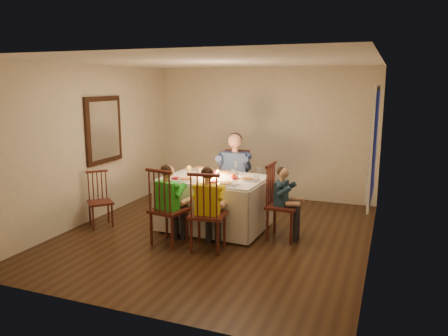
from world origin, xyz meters
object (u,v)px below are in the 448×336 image
at_px(chair_near_left, 170,243).
at_px(adult, 234,214).
at_px(child_green, 170,243).
at_px(chair_extra, 102,226).
at_px(child_teal, 282,238).
at_px(serving_bowl, 199,169).
at_px(chair_near_right, 208,249).
at_px(chair_end, 282,238).
at_px(dining_table, 215,192).
at_px(child_yellow, 208,249).
at_px(chair_adult, 234,214).

height_order(chair_near_left, adult, adult).
distance_m(adult, child_green, 1.75).
bearing_deg(chair_extra, child_teal, -38.30).
height_order(chair_near_left, chair_extra, chair_near_left).
relative_size(chair_extra, serving_bowl, 4.69).
distance_m(chair_near_right, chair_end, 1.18).
bearing_deg(dining_table, child_teal, -0.66).
bearing_deg(adult, dining_table, -98.39).
height_order(chair_near_left, child_green, child_green).
distance_m(child_yellow, child_teal, 1.18).
distance_m(child_yellow, serving_bowl, 1.70).
relative_size(dining_table, chair_near_right, 1.45).
relative_size(dining_table, child_yellow, 1.39).
height_order(chair_adult, child_yellow, child_yellow).
bearing_deg(child_green, serving_bowl, -75.73).
bearing_deg(chair_extra, dining_table, -30.21).
distance_m(chair_extra, child_yellow, 2.05).
relative_size(child_teal, serving_bowl, 5.68).
relative_size(chair_near_left, chair_near_right, 1.00).
distance_m(chair_adult, child_teal, 1.41).
distance_m(chair_near_left, adult, 1.75).
bearing_deg(chair_near_right, chair_near_left, -7.59).
xyz_separation_m(chair_near_left, chair_end, (1.48, 0.81, 0.00)).
height_order(adult, child_teal, adult).
bearing_deg(chair_near_right, chair_adult, -89.34).
xyz_separation_m(child_green, serving_bowl, (-0.10, 1.27, 0.86)).
xyz_separation_m(chair_near_right, serving_bowl, (-0.72, 1.28, 0.86)).
height_order(chair_adult, chair_near_right, same).
distance_m(chair_end, adult, 1.41).
relative_size(chair_near_left, chair_end, 1.00).
distance_m(chair_near_left, serving_bowl, 1.54).
bearing_deg(chair_end, chair_extra, 101.70).
bearing_deg(child_teal, chair_near_left, 120.38).
distance_m(chair_near_right, child_green, 0.62).
distance_m(child_teal, serving_bowl, 1.86).
bearing_deg(child_green, chair_end, -141.78).
bearing_deg(child_green, child_yellow, -171.10).
distance_m(child_green, child_teal, 1.68).
bearing_deg(chair_near_left, child_yellow, -171.10).
bearing_deg(dining_table, child_green, -109.07).
xyz_separation_m(adult, child_teal, (1.09, -0.90, 0.00)).
height_order(chair_end, child_yellow, child_yellow).
height_order(dining_table, serving_bowl, serving_bowl).
bearing_deg(chair_end, chair_adult, 52.21).
bearing_deg(child_teal, dining_table, 88.32).
xyz_separation_m(chair_near_left, adult, (0.39, 1.70, 0.00)).
xyz_separation_m(chair_near_left, chair_near_right, (0.62, -0.01, 0.00)).
xyz_separation_m(chair_adult, adult, (0.00, 0.00, 0.00)).
relative_size(chair_extra, adult, 0.62).
bearing_deg(child_yellow, chair_end, -143.52).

